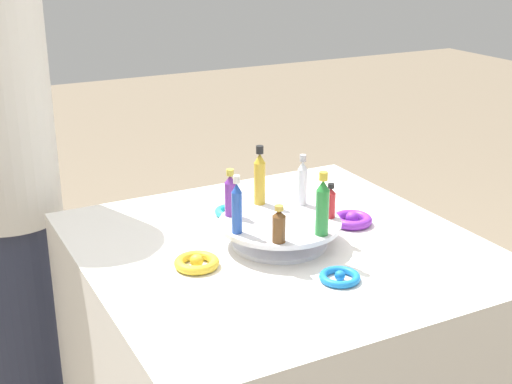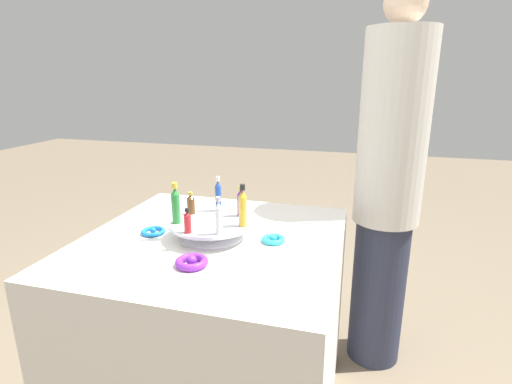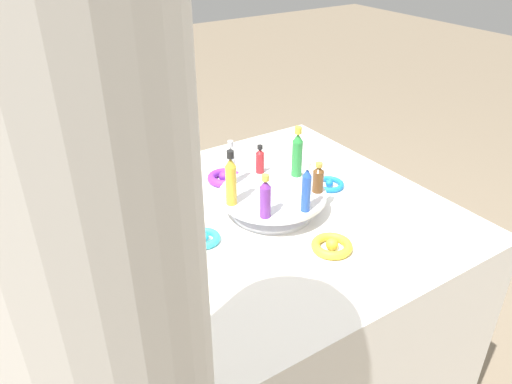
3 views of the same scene
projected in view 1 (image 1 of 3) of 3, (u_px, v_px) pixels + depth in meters
party_table at (278, 380)px, 1.86m from camera, size 0.93×0.93×0.78m
display_stand at (280, 230)px, 1.71m from camera, size 0.29×0.29×0.06m
bottle_blue at (237, 207)px, 1.61m from camera, size 0.02×0.02×0.14m
bottle_brown at (279, 225)px, 1.57m from camera, size 0.03×0.03×0.09m
bottle_green at (322, 206)px, 1.60m from camera, size 0.03×0.03×0.15m
bottle_red at (330, 202)px, 1.71m from camera, size 0.02×0.02×0.09m
bottle_clear at (302, 182)px, 1.78m from camera, size 0.02×0.02×0.13m
bottle_gold at (260, 177)px, 1.79m from camera, size 0.03×0.03×0.15m
bottle_purple at (230, 194)px, 1.72m from camera, size 0.03×0.03×0.12m
ribbon_bow_teal at (231, 211)px, 1.90m from camera, size 0.09×0.09×0.03m
ribbon_bow_gold at (197, 262)px, 1.60m from camera, size 0.10×0.10×0.03m
ribbon_bow_blue at (340, 277)px, 1.54m from camera, size 0.09×0.09×0.02m
ribbon_bow_purple at (352, 220)px, 1.84m from camera, size 0.10×0.10×0.03m
person_figure at (5, 169)px, 1.99m from camera, size 0.29×0.29×1.71m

